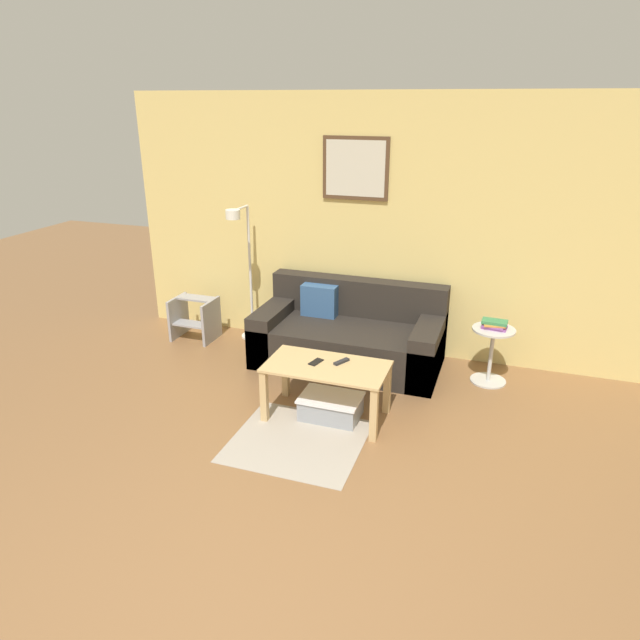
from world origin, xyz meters
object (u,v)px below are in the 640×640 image
(book_stack, at_px, (494,324))
(couch, at_px, (349,337))
(storage_bin, at_px, (331,407))
(remote_control, at_px, (342,362))
(coffee_table, at_px, (327,375))
(side_table, at_px, (491,350))
(cell_phone, at_px, (316,362))
(floor_lamp, at_px, (244,267))
(step_stool, at_px, (195,317))

(book_stack, bearing_deg, couch, -178.66)
(storage_bin, xyz_separation_m, remote_control, (0.06, 0.09, 0.38))
(coffee_table, xyz_separation_m, storage_bin, (0.04, -0.00, -0.28))
(side_table, relative_size, book_stack, 2.27)
(remote_control, bearing_deg, cell_phone, -134.44)
(remote_control, bearing_deg, coffee_table, -111.03)
(coffee_table, relative_size, cell_phone, 7.07)
(remote_control, bearing_deg, storage_bin, -96.57)
(floor_lamp, xyz_separation_m, remote_control, (1.41, -1.12, -0.36))
(storage_bin, relative_size, remote_control, 3.34)
(coffee_table, height_order, book_stack, book_stack)
(couch, height_order, remote_control, couch)
(floor_lamp, height_order, step_stool, floor_lamp)
(remote_control, bearing_deg, couch, 130.76)
(floor_lamp, relative_size, remote_control, 9.78)
(coffee_table, bearing_deg, floor_lamp, 137.30)
(couch, distance_m, floor_lamp, 1.32)
(side_table, xyz_separation_m, cell_phone, (-1.33, -1.07, 0.15))
(book_stack, height_order, remote_control, book_stack)
(floor_lamp, height_order, side_table, floor_lamp)
(storage_bin, distance_m, book_stack, 1.69)
(book_stack, bearing_deg, cell_phone, -140.97)
(side_table, height_order, cell_phone, side_table)
(floor_lamp, relative_size, book_stack, 6.27)
(floor_lamp, bearing_deg, step_stool, -169.38)
(remote_control, bearing_deg, floor_lamp, 169.46)
(couch, height_order, floor_lamp, floor_lamp)
(step_stool, bearing_deg, floor_lamp, 10.62)
(book_stack, bearing_deg, storage_bin, -137.21)
(book_stack, xyz_separation_m, cell_phone, (-1.33, -1.08, -0.10))
(coffee_table, distance_m, floor_lamp, 1.84)
(side_table, xyz_separation_m, book_stack, (-0.00, 0.01, 0.25))
(book_stack, distance_m, remote_control, 1.52)
(storage_bin, bearing_deg, cell_phone, 169.53)
(floor_lamp, bearing_deg, storage_bin, -41.92)
(coffee_table, bearing_deg, book_stack, 41.83)
(cell_phone, bearing_deg, storage_bin, 4.30)
(cell_phone, bearing_deg, floor_lamp, 150.38)
(book_stack, height_order, cell_phone, book_stack)
(storage_bin, height_order, cell_phone, cell_phone)
(coffee_table, xyz_separation_m, side_table, (1.23, 1.09, -0.06))
(storage_bin, height_order, floor_lamp, floor_lamp)
(storage_bin, distance_m, side_table, 1.63)
(couch, bearing_deg, side_table, 0.80)
(floor_lamp, xyz_separation_m, side_table, (2.54, -0.12, -0.51))
(floor_lamp, relative_size, side_table, 2.75)
(coffee_table, xyz_separation_m, remote_control, (0.10, 0.09, 0.10))
(couch, bearing_deg, book_stack, 1.34)
(side_table, height_order, remote_control, side_table)
(couch, relative_size, side_table, 3.38)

